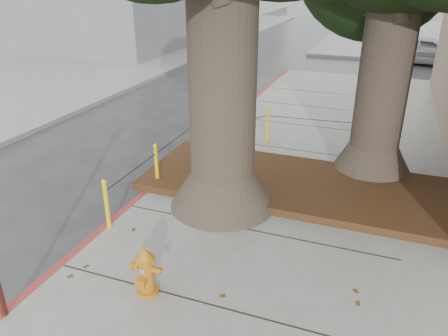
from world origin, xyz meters
name	(u,v)px	position (x,y,z in m)	size (l,w,h in m)	color
ground	(175,303)	(0.00, 0.00, 0.00)	(140.00, 140.00, 0.00)	#28282B
curb_red	(142,197)	(-2.00, 2.50, 0.07)	(0.14, 26.00, 0.16)	maroon
planter_bed	(296,184)	(0.90, 3.90, 0.23)	(6.40, 2.60, 0.16)	black
bollard_ring	(226,146)	(-0.87, 4.38, 0.66)	(3.79, 5.39, 0.95)	yellow
fire_hydrant	(146,271)	(-0.39, -0.08, 0.52)	(0.40, 0.36, 0.77)	#C77214
car_silver	(427,51)	(3.99, 19.85, 0.69)	(1.62, 4.02, 1.37)	#A6A6AB
car_dark	(158,36)	(-11.04, 19.89, 0.67)	(1.89, 4.64, 1.35)	black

